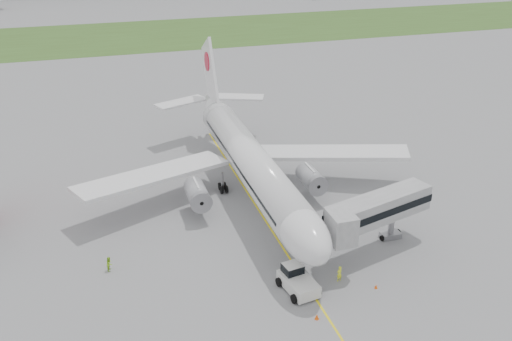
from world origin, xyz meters
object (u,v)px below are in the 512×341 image
object	(u,v)px
pushback_tug	(297,280)
ground_crew_near	(339,274)
jet_bridge	(374,211)
airliner	(249,158)

from	to	relation	value
pushback_tug	ground_crew_near	size ratio (longest dim) A/B	2.81
jet_bridge	airliner	bearing A→B (deg)	102.69
pushback_tug	jet_bridge	bearing A→B (deg)	12.61
airliner	pushback_tug	size ratio (longest dim) A/B	10.29
jet_bridge	ground_crew_near	xyz separation A→B (m)	(-6.16, -4.60, -4.27)
pushback_tug	jet_bridge	world-z (taller)	jet_bridge
airliner	ground_crew_near	size ratio (longest dim) A/B	28.91
pushback_tug	jet_bridge	distance (m)	12.64
pushback_tug	ground_crew_near	world-z (taller)	pushback_tug
jet_bridge	ground_crew_near	distance (m)	8.80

